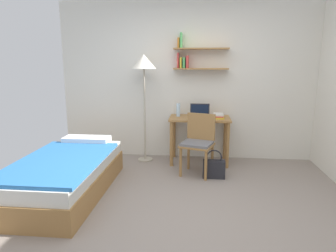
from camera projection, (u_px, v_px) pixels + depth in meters
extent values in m
plane|color=gray|center=(185.00, 211.00, 3.36)|extent=(5.28, 5.28, 0.00)
cube|color=silver|center=(192.00, 81.00, 5.06)|extent=(4.40, 0.05, 2.60)
cube|color=#9E703D|center=(201.00, 69.00, 4.87)|extent=(0.87, 0.22, 0.02)
cube|color=#D13D38|center=(178.00, 60.00, 4.90)|extent=(0.02, 0.14, 0.24)
cube|color=gold|center=(181.00, 63.00, 4.90)|extent=(0.03, 0.16, 0.17)
cube|color=#4CA856|center=(184.00, 63.00, 4.90)|extent=(0.04, 0.16, 0.16)
cube|color=#D13D38|center=(187.00, 62.00, 4.88)|extent=(0.03, 0.17, 0.19)
cube|color=#9E703D|center=(201.00, 49.00, 4.80)|extent=(0.87, 0.22, 0.02)
cube|color=orange|center=(179.00, 43.00, 4.86)|extent=(0.03, 0.12, 0.16)
cube|color=#4CA856|center=(181.00, 40.00, 4.82)|extent=(0.03, 0.17, 0.24)
cube|color=#9E703D|center=(66.00, 183.00, 3.79)|extent=(0.95, 1.93, 0.28)
cube|color=silver|center=(65.00, 166.00, 3.75)|extent=(0.91, 1.87, 0.16)
cube|color=#2D70B7|center=(60.00, 161.00, 3.61)|extent=(0.96, 1.58, 0.04)
cube|color=white|center=(87.00, 140.00, 4.45)|extent=(0.66, 0.28, 0.10)
cube|color=#9E703D|center=(200.00, 118.00, 4.84)|extent=(0.96, 0.56, 0.03)
cylinder|color=#9E703D|center=(171.00, 144.00, 4.74)|extent=(0.06, 0.06, 0.72)
cylinder|color=#9E703D|center=(227.00, 146.00, 4.65)|extent=(0.06, 0.06, 0.72)
cylinder|color=#9E703D|center=(174.00, 137.00, 5.19)|extent=(0.06, 0.06, 0.72)
cylinder|color=#9E703D|center=(225.00, 138.00, 5.11)|extent=(0.06, 0.06, 0.72)
cube|color=#9E703D|center=(197.00, 145.00, 4.36)|extent=(0.54, 0.52, 0.03)
cube|color=slate|center=(197.00, 143.00, 4.36)|extent=(0.50, 0.48, 0.04)
cube|color=#9E703D|center=(201.00, 126.00, 4.48)|extent=(0.41, 0.16, 0.39)
cylinder|color=#9E703D|center=(181.00, 162.00, 4.33)|extent=(0.04, 0.04, 0.43)
cylinder|color=#9E703D|center=(206.00, 166.00, 4.19)|extent=(0.04, 0.04, 0.43)
cylinder|color=#9E703D|center=(189.00, 156.00, 4.63)|extent=(0.04, 0.04, 0.43)
cylinder|color=#9E703D|center=(212.00, 159.00, 4.49)|extent=(0.04, 0.04, 0.43)
cylinder|color=#B2A893|center=(145.00, 159.00, 5.09)|extent=(0.24, 0.24, 0.02)
cylinder|color=#B2A893|center=(145.00, 115.00, 4.94)|extent=(0.03, 0.03, 1.49)
cone|color=silver|center=(144.00, 61.00, 4.76)|extent=(0.38, 0.38, 0.22)
cube|color=black|center=(200.00, 117.00, 4.81)|extent=(0.31, 0.21, 0.01)
cube|color=black|center=(200.00, 110.00, 4.87)|extent=(0.31, 0.05, 0.20)
cube|color=black|center=(200.00, 110.00, 4.87)|extent=(0.27, 0.04, 0.17)
cylinder|color=silver|center=(178.00, 110.00, 4.92)|extent=(0.06, 0.06, 0.21)
cube|color=gold|center=(218.00, 117.00, 4.77)|extent=(0.18, 0.23, 0.03)
cube|color=#D13D38|center=(218.00, 116.00, 4.77)|extent=(0.16, 0.22, 0.02)
cube|color=silver|center=(218.00, 114.00, 4.77)|extent=(0.15, 0.22, 0.03)
cube|color=#232328|center=(214.00, 169.00, 4.30)|extent=(0.31, 0.13, 0.25)
torus|color=#232328|center=(214.00, 157.00, 4.26)|extent=(0.22, 0.02, 0.22)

